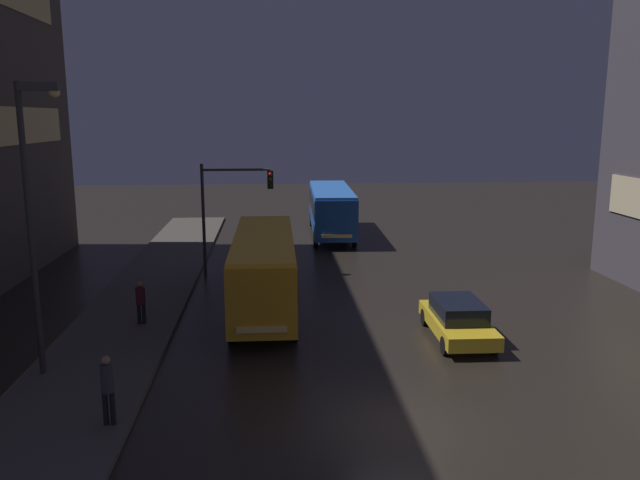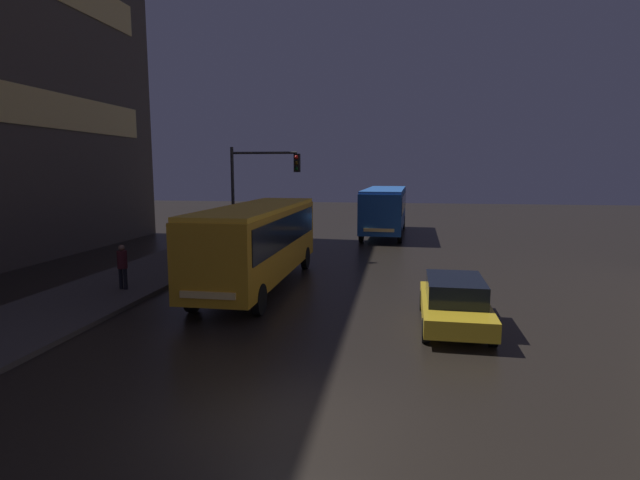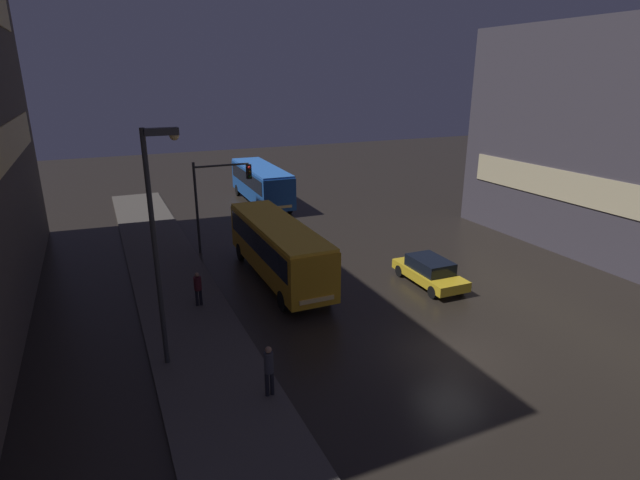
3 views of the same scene
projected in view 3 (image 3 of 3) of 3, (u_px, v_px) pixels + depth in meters
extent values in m
plane|color=black|center=(454.00, 355.00, 19.65)|extent=(120.00, 120.00, 0.00)
cube|color=#47423D|center=(179.00, 296.00, 24.77)|extent=(4.00, 48.00, 0.15)
cube|color=#423D47|center=(639.00, 140.00, 30.28)|extent=(10.00, 19.12, 13.55)
cube|color=beige|center=(575.00, 188.00, 29.15)|extent=(0.24, 16.25, 1.80)
cube|color=orange|center=(278.00, 248.00, 26.46)|extent=(2.47, 10.29, 2.45)
cube|color=black|center=(278.00, 239.00, 26.31)|extent=(2.53, 9.47, 1.10)
cube|color=yellow|center=(277.00, 224.00, 26.05)|extent=(2.42, 10.08, 0.16)
cube|color=#F4CC72|center=(317.00, 300.00, 22.24)|extent=(1.68, 0.11, 0.20)
cylinder|color=black|center=(326.00, 293.00, 24.04)|extent=(0.26, 1.00, 1.00)
cylinder|color=black|center=(283.00, 301.00, 23.19)|extent=(0.26, 1.00, 1.00)
cylinder|color=black|center=(275.00, 247.00, 30.53)|extent=(0.26, 1.00, 1.00)
cylinder|color=black|center=(240.00, 252.00, 29.68)|extent=(0.26, 1.00, 1.00)
cube|color=#194793|center=(261.00, 183.00, 42.29)|extent=(2.92, 10.52, 2.50)
cube|color=black|center=(261.00, 177.00, 42.13)|extent=(2.96, 9.69, 1.10)
cube|color=blue|center=(261.00, 167.00, 41.87)|extent=(2.86, 10.31, 0.16)
cube|color=#F4CC72|center=(281.00, 207.00, 37.96)|extent=(1.81, 0.16, 0.20)
cylinder|color=black|center=(289.00, 207.00, 39.77)|extent=(0.28, 1.01, 1.00)
cylinder|color=black|center=(261.00, 210.00, 38.91)|extent=(0.28, 1.01, 1.00)
cylinder|color=black|center=(263.00, 188.00, 46.49)|extent=(0.28, 1.01, 1.00)
cylinder|color=black|center=(238.00, 190.00, 45.62)|extent=(0.28, 1.01, 1.00)
cube|color=gold|center=(429.00, 274.00, 26.15)|extent=(1.93, 4.50, 0.50)
cube|color=black|center=(430.00, 264.00, 25.97)|extent=(1.62, 2.48, 0.63)
cylinder|color=black|center=(461.00, 287.00, 25.20)|extent=(0.21, 0.64, 0.64)
cylinder|color=black|center=(433.00, 292.00, 24.57)|extent=(0.21, 0.64, 0.64)
cylinder|color=black|center=(426.00, 266.00, 27.87)|extent=(0.21, 0.64, 0.64)
cylinder|color=black|center=(400.00, 271.00, 27.24)|extent=(0.21, 0.64, 0.64)
cylinder|color=black|center=(197.00, 298.00, 23.42)|extent=(0.14, 0.14, 0.78)
cylinder|color=black|center=(201.00, 297.00, 23.49)|extent=(0.14, 0.14, 0.78)
cylinder|color=#4C191E|center=(198.00, 283.00, 23.23)|extent=(0.42, 0.42, 0.65)
sphere|color=#8C664C|center=(197.00, 275.00, 23.10)|extent=(0.22, 0.22, 0.22)
cylinder|color=black|center=(267.00, 384.00, 16.78)|extent=(0.14, 0.14, 0.89)
cylinder|color=black|center=(272.00, 383.00, 16.85)|extent=(0.14, 0.14, 0.89)
cylinder|color=#333338|center=(269.00, 362.00, 16.56)|extent=(0.40, 0.40, 0.74)
sphere|color=#8C664C|center=(268.00, 350.00, 16.41)|extent=(0.22, 0.22, 0.22)
cylinder|color=#2D2D2D|center=(197.00, 209.00, 30.11)|extent=(0.16, 0.16, 5.63)
cylinder|color=#2D2D2D|center=(222.00, 165.00, 29.97)|extent=(3.34, 0.12, 0.12)
cube|color=black|center=(249.00, 172.00, 30.78)|extent=(0.30, 0.24, 0.90)
sphere|color=red|center=(249.00, 167.00, 30.57)|extent=(0.18, 0.18, 0.18)
sphere|color=#3B2B07|center=(249.00, 172.00, 30.66)|extent=(0.18, 0.18, 0.18)
sphere|color=black|center=(250.00, 176.00, 30.75)|extent=(0.18, 0.18, 0.18)
cylinder|color=#2D2D2D|center=(156.00, 254.00, 17.53)|extent=(0.18, 0.18, 8.71)
cube|color=#383838|center=(161.00, 132.00, 16.44)|extent=(1.10, 0.36, 0.24)
sphere|color=#F4CC72|center=(174.00, 136.00, 16.65)|extent=(0.32, 0.32, 0.32)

